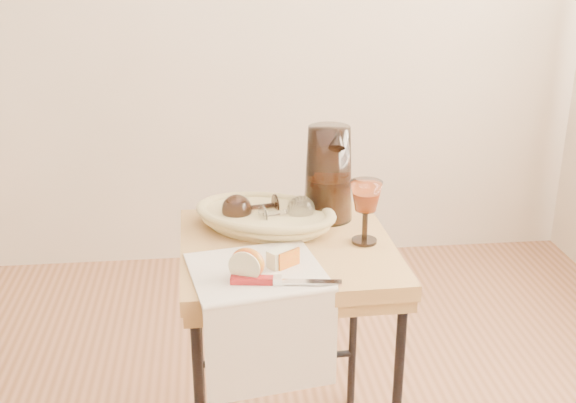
{
  "coord_description": "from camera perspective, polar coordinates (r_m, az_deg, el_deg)",
  "views": [
    {
      "loc": [
        0.21,
        -1.16,
        1.4
      ],
      "look_at": [
        0.38,
        0.42,
        0.79
      ],
      "focal_mm": 44.4,
      "sensor_mm": 36.0,
      "label": 1
    }
  ],
  "objects": [
    {
      "name": "apple_wedge",
      "position": [
        1.63,
        -0.59,
        -4.52
      ],
      "size": [
        0.07,
        0.06,
        0.04
      ],
      "primitive_type": "cube",
      "rotation": [
        0.0,
        0.0,
        0.61
      ],
      "color": "beige",
      "rests_on": "tea_towel"
    },
    {
      "name": "table_knife",
      "position": [
        1.56,
        -0.53,
        -6.3
      ],
      "size": [
        0.24,
        0.06,
        0.02
      ],
      "primitive_type": null,
      "rotation": [
        0.0,
        0.0,
        -0.14
      ],
      "color": "silver",
      "rests_on": "tea_towel"
    },
    {
      "name": "wine_goblet",
      "position": [
        1.75,
        6.22,
        -0.84
      ],
      "size": [
        0.08,
        0.08,
        0.16
      ],
      "primitive_type": null,
      "rotation": [
        0.0,
        0.0,
        0.01
      ],
      "color": "white",
      "rests_on": "side_table"
    },
    {
      "name": "side_table",
      "position": [
        1.93,
        -0.07,
        -12.46
      ],
      "size": [
        0.54,
        0.54,
        0.67
      ],
      "primitive_type": null,
      "rotation": [
        0.0,
        0.0,
        0.02
      ],
      "color": "olive",
      "rests_on": "floor"
    },
    {
      "name": "pitcher",
      "position": [
        1.88,
        3.26,
        2.26
      ],
      "size": [
        0.23,
        0.29,
        0.29
      ],
      "primitive_type": null,
      "rotation": [
        0.0,
        0.0,
        -0.26
      ],
      "color": "black",
      "rests_on": "side_table"
    },
    {
      "name": "tea_towel",
      "position": [
        1.63,
        -2.53,
        -5.59
      ],
      "size": [
        0.34,
        0.31,
        0.01
      ],
      "primitive_type": "cube",
      "rotation": [
        0.0,
        0.0,
        0.17
      ],
      "color": "#F6EACC",
      "rests_on": "side_table"
    },
    {
      "name": "goblet_lying_a",
      "position": [
        1.86,
        -2.78,
        -0.47
      ],
      "size": [
        0.14,
        0.1,
        0.08
      ],
      "primitive_type": null,
      "rotation": [
        0.0,
        0.0,
        3.36
      ],
      "color": "#38221A",
      "rests_on": "bread_basket"
    },
    {
      "name": "bread_basket",
      "position": [
        1.85,
        -1.83,
        -1.35
      ],
      "size": [
        0.4,
        0.35,
        0.05
      ],
      "primitive_type": null,
      "rotation": [
        0.0,
        0.0,
        -0.43
      ],
      "color": "#98804B",
      "rests_on": "side_table"
    },
    {
      "name": "goblet_lying_b",
      "position": [
        1.83,
        -0.26,
        -0.84
      ],
      "size": [
        0.14,
        0.1,
        0.07
      ],
      "primitive_type": null,
      "rotation": [
        0.0,
        0.0,
        0.27
      ],
      "color": "white",
      "rests_on": "bread_basket"
    },
    {
      "name": "apple_half",
      "position": [
        1.58,
        -3.25,
        -4.95
      ],
      "size": [
        0.09,
        0.07,
        0.07
      ],
      "primitive_type": "ellipsoid",
      "rotation": [
        0.0,
        0.0,
        -0.41
      ],
      "color": "#BA0600",
      "rests_on": "tea_towel"
    }
  ]
}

